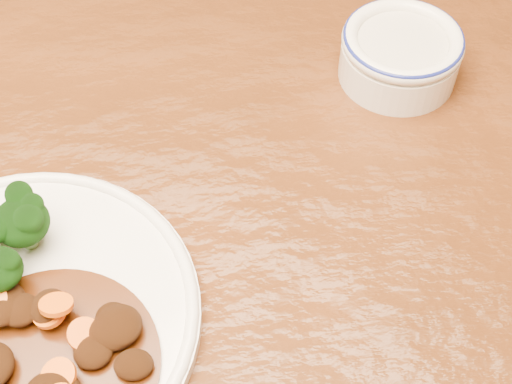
{
  "coord_description": "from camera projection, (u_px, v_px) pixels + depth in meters",
  "views": [
    {
      "loc": [
        0.18,
        -0.33,
        1.28
      ],
      "look_at": [
        0.19,
        0.06,
        0.77
      ],
      "focal_mm": 50.0,
      "sensor_mm": 36.0,
      "label": 1
    }
  ],
  "objects": [
    {
      "name": "dining_table",
      "position": [
        59.0,
        304.0,
        0.68
      ],
      "size": [
        1.59,
        1.06,
        0.75
      ],
      "rotation": [
        0.0,
        0.0,
        0.11
      ],
      "color": "#55290F",
      "rests_on": "ground"
    },
    {
      "name": "dinner_plate",
      "position": [
        16.0,
        320.0,
        0.57
      ],
      "size": [
        0.3,
        0.3,
        0.02
      ],
      "rotation": [
        0.0,
        0.0,
        0.12
      ],
      "color": "white",
      "rests_on": "dining_table"
    },
    {
      "name": "mince_stew",
      "position": [
        36.0,
        361.0,
        0.54
      ],
      "size": [
        0.17,
        0.17,
        0.03
      ],
      "color": "#4D2308",
      "rests_on": "dinner_plate"
    },
    {
      "name": "dip_bowl",
      "position": [
        400.0,
        53.0,
        0.73
      ],
      "size": [
        0.12,
        0.12,
        0.06
      ],
      "rotation": [
        0.0,
        0.0,
        0.01
      ],
      "color": "white",
      "rests_on": "dining_table"
    }
  ]
}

